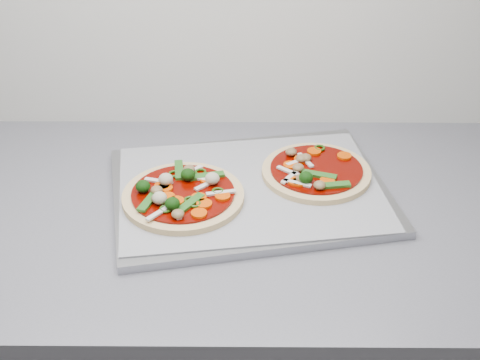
{
  "coord_description": "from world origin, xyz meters",
  "views": [
    {
      "loc": [
        0.57,
        0.41,
        1.53
      ],
      "look_at": [
        0.56,
        1.34,
        0.93
      ],
      "focal_mm": 50.0,
      "sensor_mm": 36.0,
      "label": 1
    }
  ],
  "objects": [
    {
      "name": "parchment",
      "position": [
        0.58,
        1.34,
        0.92
      ],
      "size": [
        0.47,
        0.37,
        0.0
      ],
      "primitive_type": "cube",
      "rotation": [
        0.0,
        0.0,
        0.15
      ],
      "color": "gray",
      "rests_on": "baking_tray"
    },
    {
      "name": "baking_tray",
      "position": [
        0.58,
        1.34,
        0.91
      ],
      "size": [
        0.5,
        0.41,
        0.01
      ],
      "primitive_type": "cube",
      "rotation": [
        0.0,
        0.0,
        0.19
      ],
      "color": "#96979B",
      "rests_on": "countertop"
    },
    {
      "name": "pizza_left",
      "position": [
        0.47,
        1.3,
        0.93
      ],
      "size": [
        0.24,
        0.24,
        0.03
      ],
      "rotation": [
        0.0,
        0.0,
        0.27
      ],
      "color": "#E6BC81",
      "rests_on": "parchment"
    },
    {
      "name": "pizza_right",
      "position": [
        0.69,
        1.38,
        0.92
      ],
      "size": [
        0.19,
        0.19,
        0.03
      ],
      "rotation": [
        0.0,
        0.0,
        -0.02
      ],
      "color": "#E6BC81",
      "rests_on": "parchment"
    }
  ]
}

